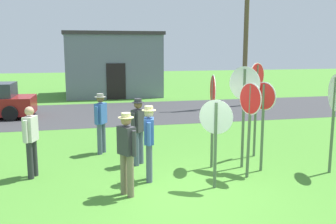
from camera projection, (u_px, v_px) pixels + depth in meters
name	position (u px, v px, depth m)	size (l,w,h in m)	color
ground_plane	(183.00, 194.00, 7.96)	(80.00, 80.00, 0.00)	#47842D
street_asphalt	(126.00, 112.00, 17.80)	(60.00, 6.40, 0.01)	#38383A
building_background	(112.00, 64.00, 24.16)	(5.90, 4.83, 3.95)	slate
utility_pole	(247.00, 14.00, 19.16)	(1.80, 0.24, 8.99)	brown
stop_sign_rear_right	(334.00, 105.00, 9.04)	(0.25, 0.84, 2.40)	#51664C
stop_sign_leaning_right	(216.00, 129.00, 8.09)	(0.61, 0.44, 1.94)	#51664C
stop_sign_far_back	(263.00, 111.00, 9.20)	(0.32, 0.63, 2.22)	#51664C
stop_sign_rear_left	(250.00, 113.00, 8.73)	(0.23, 0.73, 2.25)	#51664C
stop_sign_tallest	(244.00, 98.00, 9.44)	(0.53, 0.66, 2.57)	#51664C
stop_sign_leaning_left	(213.00, 104.00, 9.45)	(0.17, 0.78, 2.36)	#51664C
stop_sign_low_front	(256.00, 93.00, 10.41)	(0.62, 0.42, 2.62)	#51664C
person_in_blue	(31.00, 138.00, 8.82)	(0.33, 0.54, 1.69)	#2D2D33
person_holding_notes	(101.00, 120.00, 10.84)	(0.37, 0.50, 1.74)	#4C5670
person_with_sunhat	(149.00, 139.00, 8.59)	(0.31, 0.56, 1.74)	#4C5670
person_in_teal	(138.00, 128.00, 9.80)	(0.40, 0.46, 1.74)	#4C5670
person_near_signs	(127.00, 149.00, 7.71)	(0.38, 0.50, 1.74)	#7A6B56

